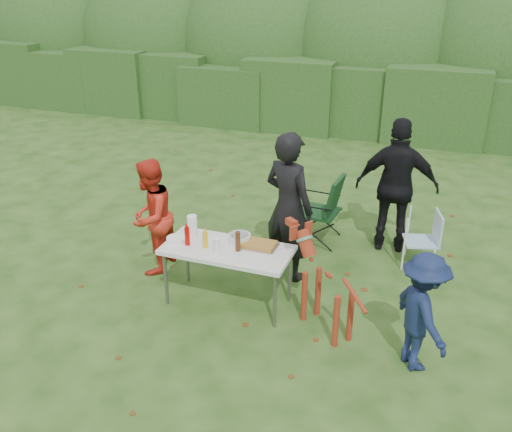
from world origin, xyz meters
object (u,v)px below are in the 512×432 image
(lawn_chair, at_px, (421,239))
(mustard_bottle, at_px, (205,240))
(person_cook, at_px, (289,207))
(ketchup_bottle, at_px, (187,236))
(child, at_px, (422,312))
(person_red_jacket, at_px, (151,217))
(person_black_puffy, at_px, (397,186))
(paper_towel_roll, at_px, (192,226))
(dog, at_px, (328,288))
(camping_chair, at_px, (318,208))
(folding_table, at_px, (227,252))
(beer_bottle, at_px, (238,241))

(lawn_chair, relative_size, mustard_bottle, 3.89)
(person_cook, bearing_deg, ketchup_bottle, 68.14)
(child, xyz_separation_m, ketchup_bottle, (-2.69, 0.31, 0.22))
(person_red_jacket, relative_size, person_black_puffy, 0.80)
(person_cook, height_order, paper_towel_roll, person_cook)
(dog, bearing_deg, child, -157.09)
(mustard_bottle, height_order, ketchup_bottle, ketchup_bottle)
(dog, xyz_separation_m, camping_chair, (-0.64, 2.11, -0.02))
(folding_table, bearing_deg, person_black_puffy, 51.66)
(folding_table, relative_size, ketchup_bottle, 6.82)
(person_red_jacket, xyz_separation_m, paper_towel_roll, (0.72, -0.24, 0.10))
(person_cook, bearing_deg, lawn_chair, -129.74)
(person_red_jacket, height_order, child, person_red_jacket)
(child, distance_m, lawn_chair, 2.14)
(folding_table, bearing_deg, ketchup_bottle, -170.14)
(lawn_chair, relative_size, beer_bottle, 3.24)
(person_black_puffy, distance_m, beer_bottle, 2.59)
(person_red_jacket, height_order, lawn_chair, person_red_jacket)
(folding_table, distance_m, mustard_bottle, 0.29)
(dog, distance_m, paper_towel_roll, 1.80)
(person_red_jacket, xyz_separation_m, camping_chair, (1.83, 1.58, -0.25))
(person_black_puffy, distance_m, mustard_bottle, 2.87)
(folding_table, xyz_separation_m, mustard_bottle, (-0.24, -0.07, 0.15))
(person_cook, xyz_separation_m, camping_chair, (0.12, 1.10, -0.46))
(person_red_jacket, bearing_deg, child, 73.37)
(folding_table, bearing_deg, camping_chair, 73.47)
(lawn_chair, height_order, ketchup_bottle, ketchup_bottle)
(folding_table, height_order, person_red_jacket, person_red_jacket)
(child, bearing_deg, person_cook, 19.65)
(beer_bottle, relative_size, paper_towel_roll, 0.92)
(person_black_puffy, bearing_deg, lawn_chair, 134.10)
(dog, bearing_deg, paper_towel_roll, 28.99)
(mustard_bottle, bearing_deg, person_black_puffy, 48.79)
(mustard_bottle, height_order, beer_bottle, beer_bottle)
(person_black_puffy, relative_size, camping_chair, 1.86)
(folding_table, height_order, child, child)
(child, bearing_deg, person_red_jacket, 42.74)
(folding_table, distance_m, lawn_chair, 2.72)
(person_cook, height_order, mustard_bottle, person_cook)
(folding_table, xyz_separation_m, dog, (1.23, -0.12, -0.15))
(folding_table, distance_m, person_black_puffy, 2.68)
(person_cook, height_order, child, person_cook)
(child, bearing_deg, paper_towel_roll, 44.31)
(child, height_order, lawn_chair, child)
(mustard_bottle, bearing_deg, paper_towel_roll, 140.45)
(person_black_puffy, bearing_deg, child, 97.11)
(dog, height_order, camping_chair, dog)
(camping_chair, bearing_deg, ketchup_bottle, 67.38)
(camping_chair, xyz_separation_m, mustard_bottle, (-0.83, -2.06, 0.33))
(child, height_order, camping_chair, child)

